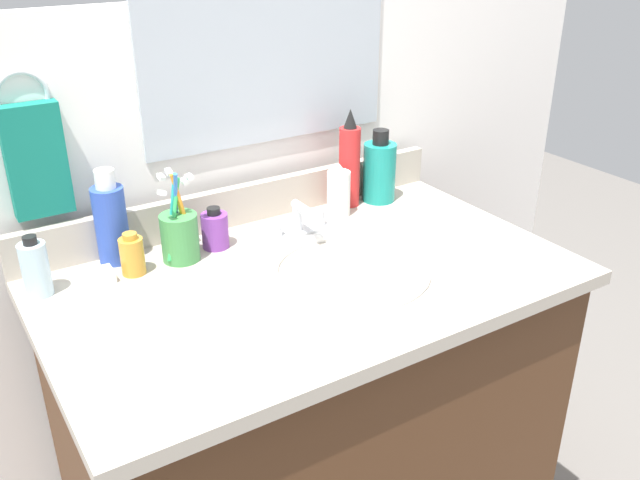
{
  "coord_description": "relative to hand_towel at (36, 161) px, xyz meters",
  "views": [
    {
      "loc": [
        -0.62,
        -1.02,
        1.46
      ],
      "look_at": [
        0.02,
        0.0,
        0.88
      ],
      "focal_mm": 38.57,
      "sensor_mm": 36.0,
      "label": 1
    }
  ],
  "objects": [
    {
      "name": "bottle_cream_purple",
      "position": [
        0.31,
        -0.11,
        -0.18
      ],
      "size": [
        0.06,
        0.06,
        0.09
      ],
      "color": "#7A3899",
      "rests_on": "countertop"
    },
    {
      "name": "sink_basin",
      "position": [
        0.49,
        -0.35,
        -0.25
      ],
      "size": [
        0.33,
        0.33,
        0.11
      ],
      "color": "white",
      "rests_on": "countertop"
    },
    {
      "name": "vanity_cabinet",
      "position": [
        0.42,
        -0.32,
        -0.64
      ],
      "size": [
        0.99,
        0.57,
        0.78
      ],
      "primitive_type": "cube",
      "color": "#4C2D19",
      "rests_on": "ground_plane"
    },
    {
      "name": "faucet",
      "position": [
        0.49,
        -0.16,
        -0.19
      ],
      "size": [
        0.16,
        0.1,
        0.08
      ],
      "color": "silver",
      "rests_on": "countertop"
    },
    {
      "name": "back_wall",
      "position": [
        0.42,
        0.04,
        -0.38
      ],
      "size": [
        2.13,
        0.04,
        1.3
      ],
      "primitive_type": "cube",
      "color": "white",
      "rests_on": "ground_plane"
    },
    {
      "name": "bottle_gel_clear",
      "position": [
        -0.05,
        -0.11,
        -0.17
      ],
      "size": [
        0.05,
        0.05,
        0.12
      ],
      "color": "silver",
      "rests_on": "countertop"
    },
    {
      "name": "bottle_oil_amber",
      "position": [
        0.12,
        -0.13,
        -0.18
      ],
      "size": [
        0.05,
        0.05,
        0.09
      ],
      "color": "gold",
      "rests_on": "countertop"
    },
    {
      "name": "bottle_shampoo_blue",
      "position": [
        0.11,
        -0.06,
        -0.13
      ],
      "size": [
        0.07,
        0.07,
        0.2
      ],
      "color": "#2D4CB2",
      "rests_on": "countertop"
    },
    {
      "name": "countertop",
      "position": [
        0.42,
        -0.32,
        -0.23
      ],
      "size": [
        1.03,
        0.62,
        0.03
      ],
      "primitive_type": "cube",
      "color": "#B2A899",
      "rests_on": "vanity_cabinet"
    },
    {
      "name": "bottle_lotion_white",
      "position": [
        0.63,
        -0.1,
        -0.16
      ],
      "size": [
        0.05,
        0.05,
        0.13
      ],
      "color": "white",
      "rests_on": "countertop"
    },
    {
      "name": "hand_towel",
      "position": [
        0.0,
        0.0,
        0.0
      ],
      "size": [
        0.11,
        0.04,
        0.22
      ],
      "primitive_type": "cube",
      "color": "#147260"
    },
    {
      "name": "mirror_panel",
      "position": [
        0.52,
        0.02,
        0.23
      ],
      "size": [
        0.6,
        0.01,
        0.56
      ],
      "primitive_type": "cube",
      "color": "#B2BCC6"
    },
    {
      "name": "towel_ring",
      "position": [
        0.0,
        0.02,
        0.12
      ],
      "size": [
        0.1,
        0.01,
        0.1
      ],
      "primitive_type": "torus",
      "rotation": [
        1.57,
        0.0,
        0.0
      ],
      "color": "silver"
    },
    {
      "name": "cup_green",
      "position": [
        0.23,
        -0.12,
        -0.16
      ],
      "size": [
        0.08,
        0.09,
        0.19
      ],
      "color": "#3F8C47",
      "rests_on": "countertop"
    },
    {
      "name": "bottle_mouthwash_teal",
      "position": [
        0.76,
        -0.08,
        -0.14
      ],
      "size": [
        0.08,
        0.08,
        0.18
      ],
      "color": "teal",
      "rests_on": "countertop"
    },
    {
      "name": "soap_bar",
      "position": [
        0.05,
        -0.13,
        -0.21
      ],
      "size": [
        0.06,
        0.04,
        0.02
      ],
      "primitive_type": "cube",
      "color": "white",
      "rests_on": "countertop"
    },
    {
      "name": "bottle_spray_red",
      "position": [
        0.68,
        -0.07,
        -0.11
      ],
      "size": [
        0.05,
        0.05,
        0.24
      ],
      "color": "red",
      "rests_on": "countertop"
    },
    {
      "name": "backsplash",
      "position": [
        0.42,
        -0.02,
        -0.18
      ],
      "size": [
        1.03,
        0.02,
        0.09
      ],
      "primitive_type": "cube",
      "color": "#B2A899",
      "rests_on": "countertop"
    }
  ]
}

